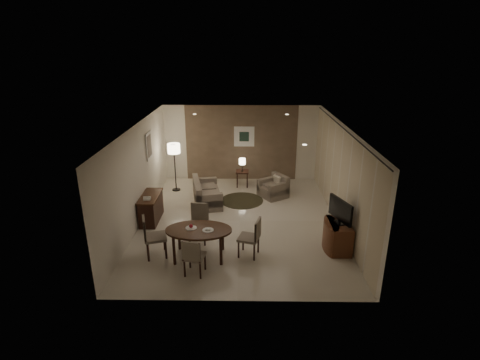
{
  "coord_description": "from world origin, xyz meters",
  "views": [
    {
      "loc": [
        0.14,
        -9.51,
        4.71
      ],
      "look_at": [
        0.0,
        0.2,
        1.15
      ],
      "focal_mm": 28.0,
      "sensor_mm": 36.0,
      "label": 1
    }
  ],
  "objects_px": {
    "chair_far": "(198,224)",
    "chair_near": "(195,256)",
    "side_table": "(242,179)",
    "sofa": "(207,192)",
    "console_desk": "(151,208)",
    "chair_left": "(156,237)",
    "tv_cabinet": "(339,236)",
    "dining_table": "(199,243)",
    "armchair": "(273,186)",
    "floor_lamp": "(175,167)",
    "chair_right": "(249,237)"
  },
  "relations": [
    {
      "from": "chair_left",
      "to": "sofa",
      "type": "bearing_deg",
      "value": -32.73
    },
    {
      "from": "armchair",
      "to": "chair_left",
      "type": "bearing_deg",
      "value": -71.85
    },
    {
      "from": "dining_table",
      "to": "side_table",
      "type": "bearing_deg",
      "value": 78.37
    },
    {
      "from": "side_table",
      "to": "floor_lamp",
      "type": "height_order",
      "value": "floor_lamp"
    },
    {
      "from": "side_table",
      "to": "chair_far",
      "type": "bearing_deg",
      "value": -105.14
    },
    {
      "from": "dining_table",
      "to": "console_desk",
      "type": "bearing_deg",
      "value": 129.6
    },
    {
      "from": "chair_near",
      "to": "chair_left",
      "type": "bearing_deg",
      "value": -24.61
    },
    {
      "from": "side_table",
      "to": "sofa",
      "type": "bearing_deg",
      "value": -126.25
    },
    {
      "from": "dining_table",
      "to": "chair_left",
      "type": "height_order",
      "value": "chair_left"
    },
    {
      "from": "console_desk",
      "to": "side_table",
      "type": "xyz_separation_m",
      "value": [
        2.53,
        2.73,
        -0.1
      ]
    },
    {
      "from": "chair_left",
      "to": "floor_lamp",
      "type": "xyz_separation_m",
      "value": [
        -0.28,
        4.18,
        0.31
      ]
    },
    {
      "from": "dining_table",
      "to": "armchair",
      "type": "xyz_separation_m",
      "value": [
        1.96,
        3.7,
        -0.0
      ]
    },
    {
      "from": "chair_near",
      "to": "chair_far",
      "type": "bearing_deg",
      "value": -75.59
    },
    {
      "from": "dining_table",
      "to": "floor_lamp",
      "type": "relative_size",
      "value": 0.94
    },
    {
      "from": "chair_near",
      "to": "chair_left",
      "type": "relative_size",
      "value": 0.87
    },
    {
      "from": "chair_far",
      "to": "chair_left",
      "type": "relative_size",
      "value": 0.95
    },
    {
      "from": "chair_near",
      "to": "armchair",
      "type": "relative_size",
      "value": 1.1
    },
    {
      "from": "sofa",
      "to": "dining_table",
      "type": "bearing_deg",
      "value": 170.56
    },
    {
      "from": "chair_near",
      "to": "sofa",
      "type": "height_order",
      "value": "chair_near"
    },
    {
      "from": "dining_table",
      "to": "floor_lamp",
      "type": "distance_m",
      "value": 4.43
    },
    {
      "from": "tv_cabinet",
      "to": "chair_near",
      "type": "height_order",
      "value": "chair_near"
    },
    {
      "from": "floor_lamp",
      "to": "console_desk",
      "type": "bearing_deg",
      "value": -97.04
    },
    {
      "from": "chair_left",
      "to": "dining_table",
      "type": "bearing_deg",
      "value": -109.11
    },
    {
      "from": "chair_near",
      "to": "chair_left",
      "type": "xyz_separation_m",
      "value": [
        -0.99,
        0.71,
        0.07
      ]
    },
    {
      "from": "chair_far",
      "to": "side_table",
      "type": "bearing_deg",
      "value": 80.2
    },
    {
      "from": "dining_table",
      "to": "chair_far",
      "type": "height_order",
      "value": "chair_far"
    },
    {
      "from": "tv_cabinet",
      "to": "side_table",
      "type": "height_order",
      "value": "tv_cabinet"
    },
    {
      "from": "chair_left",
      "to": "side_table",
      "type": "bearing_deg",
      "value": -40.03
    },
    {
      "from": "chair_far",
      "to": "sofa",
      "type": "distance_m",
      "value": 2.44
    },
    {
      "from": "sofa",
      "to": "chair_near",
      "type": "bearing_deg",
      "value": 169.91
    },
    {
      "from": "chair_far",
      "to": "side_table",
      "type": "height_order",
      "value": "chair_far"
    },
    {
      "from": "chair_near",
      "to": "chair_far",
      "type": "distance_m",
      "value": 1.4
    },
    {
      "from": "console_desk",
      "to": "chair_right",
      "type": "xyz_separation_m",
      "value": [
        2.72,
        -1.81,
        0.09
      ]
    },
    {
      "from": "tv_cabinet",
      "to": "dining_table",
      "type": "relative_size",
      "value": 0.59
    },
    {
      "from": "tv_cabinet",
      "to": "armchair",
      "type": "height_order",
      "value": "armchair"
    },
    {
      "from": "chair_right",
      "to": "armchair",
      "type": "height_order",
      "value": "chair_right"
    },
    {
      "from": "chair_near",
      "to": "side_table",
      "type": "distance_m",
      "value": 5.4
    },
    {
      "from": "sofa",
      "to": "console_desk",
      "type": "bearing_deg",
      "value": 119.33
    },
    {
      "from": "chair_right",
      "to": "sofa",
      "type": "height_order",
      "value": "chair_right"
    },
    {
      "from": "tv_cabinet",
      "to": "sofa",
      "type": "distance_m",
      "value": 4.41
    },
    {
      "from": "console_desk",
      "to": "armchair",
      "type": "distance_m",
      "value": 3.96
    },
    {
      "from": "chair_left",
      "to": "side_table",
      "type": "relative_size",
      "value": 1.81
    },
    {
      "from": "floor_lamp",
      "to": "armchair",
      "type": "bearing_deg",
      "value": -9.14
    },
    {
      "from": "chair_near",
      "to": "floor_lamp",
      "type": "xyz_separation_m",
      "value": [
        -1.27,
        4.89,
        0.38
      ]
    },
    {
      "from": "sofa",
      "to": "side_table",
      "type": "distance_m",
      "value": 1.83
    },
    {
      "from": "chair_far",
      "to": "sofa",
      "type": "xyz_separation_m",
      "value": [
        -0.02,
        2.44,
        -0.11
      ]
    },
    {
      "from": "chair_far",
      "to": "chair_near",
      "type": "bearing_deg",
      "value": -81.13
    },
    {
      "from": "tv_cabinet",
      "to": "chair_right",
      "type": "distance_m",
      "value": 2.2
    },
    {
      "from": "armchair",
      "to": "floor_lamp",
      "type": "xyz_separation_m",
      "value": [
        -3.25,
        0.52,
        0.46
      ]
    },
    {
      "from": "chair_right",
      "to": "sofa",
      "type": "distance_m",
      "value": 3.33
    }
  ]
}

